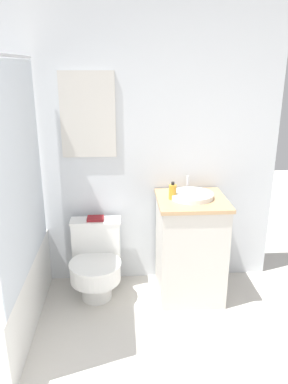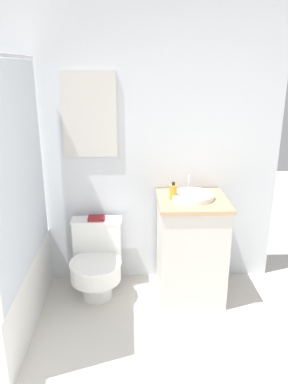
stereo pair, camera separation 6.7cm
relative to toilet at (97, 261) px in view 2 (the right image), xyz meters
The scene contains 6 objects.
wall_back 0.99m from the toilet, 82.51° to the left, with size 3.10×0.07×2.50m.
toilet is the anchor object (origin of this frame).
vanity 0.81m from the toilet, ahead, with size 0.57×0.56×0.88m.
sink 1.00m from the toilet, ahead, with size 0.35×0.39×0.13m.
soap_bottle 0.90m from the toilet, ahead, with size 0.06×0.06×0.14m.
book_on_tank 0.37m from the toilet, 90.00° to the left, with size 0.14×0.11×0.02m.
Camera 2 is at (0.26, -0.77, 1.91)m, focal length 35.00 mm.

